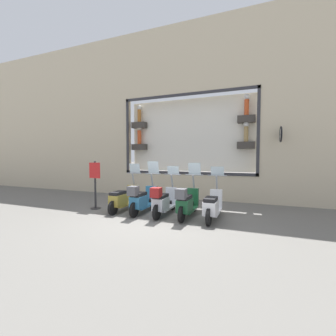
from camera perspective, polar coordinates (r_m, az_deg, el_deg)
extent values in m
plane|color=#66635E|center=(6.88, -3.98, -12.71)|extent=(120.00, 120.00, 0.00)
cube|color=beige|center=(16.53, -33.12, 9.22)|extent=(0.40, 15.03, 7.59)
cube|color=beige|center=(10.08, 4.84, -4.58)|extent=(0.40, 5.95, 1.07)
cube|color=beige|center=(10.85, 4.98, 25.88)|extent=(0.40, 5.95, 3.01)
cube|color=#2D2D33|center=(10.15, 4.58, 18.15)|extent=(0.04, 5.95, 0.12)
cube|color=#2D2D33|center=(9.82, 4.50, -1.27)|extent=(0.04, 5.95, 0.12)
cube|color=#2D2D33|center=(9.42, 21.96, 8.65)|extent=(0.04, 0.12, 3.51)
cube|color=#2D2D33|center=(11.04, -10.23, 7.95)|extent=(0.04, 0.12, 3.51)
cube|color=white|center=(10.38, 5.45, 8.31)|extent=(0.04, 5.71, 3.27)
cube|color=#38332D|center=(9.84, 19.29, 11.63)|extent=(0.36, 0.69, 0.28)
cylinder|color=#CC4C23|center=(9.92, 19.34, 14.27)|extent=(0.18, 0.18, 0.65)
sphere|color=white|center=(10.02, 19.38, 16.74)|extent=(0.23, 0.23, 0.23)
cube|color=#38332D|center=(11.17, -7.30, 10.71)|extent=(0.36, 0.69, 0.28)
cylinder|color=#B26B2D|center=(11.24, -7.31, 12.94)|extent=(0.17, 0.17, 0.60)
sphere|color=white|center=(11.32, -7.33, 14.99)|extent=(0.22, 0.22, 0.22)
cube|color=#38332D|center=(9.73, 19.19, 5.48)|extent=(0.36, 0.69, 0.28)
cylinder|color=#9E7F4C|center=(9.76, 19.23, 8.09)|extent=(0.17, 0.17, 0.61)
sphere|color=white|center=(9.81, 19.27, 10.51)|extent=(0.22, 0.22, 0.22)
cube|color=#38332D|center=(11.08, -7.26, 5.29)|extent=(0.36, 0.69, 0.28)
cylinder|color=#CC4C23|center=(11.11, -7.28, 7.72)|extent=(0.18, 0.18, 0.66)
sphere|color=beige|center=(11.15, -7.29, 10.02)|extent=(0.24, 0.24, 0.24)
cylinder|color=black|center=(9.28, 26.63, 7.59)|extent=(0.35, 0.05, 0.05)
torus|color=black|center=(9.11, 26.73, 7.68)|extent=(0.57, 0.06, 0.57)
cylinder|color=white|center=(9.11, 26.73, 7.68)|extent=(0.47, 0.03, 0.47)
cylinder|color=black|center=(7.51, 12.26, -9.59)|extent=(0.47, 0.09, 0.47)
cylinder|color=black|center=(6.24, 10.28, -12.16)|extent=(0.47, 0.09, 0.47)
cube|color=silver|center=(6.88, 11.36, -10.85)|extent=(1.02, 0.38, 0.06)
cube|color=silver|center=(6.47, 10.79, -9.81)|extent=(0.61, 0.35, 0.36)
cube|color=black|center=(6.42, 10.81, -7.81)|extent=(0.58, 0.31, 0.10)
cube|color=silver|center=(7.34, 12.13, -7.51)|extent=(0.12, 0.37, 0.56)
cylinder|color=gray|center=(7.33, 12.26, -3.61)|extent=(0.20, 0.06, 0.45)
cylinder|color=gray|center=(7.38, 12.37, -1.90)|extent=(0.04, 0.60, 0.04)
cube|color=silver|center=(7.41, 12.43, -0.75)|extent=(0.08, 0.42, 0.29)
cylinder|color=black|center=(7.66, 6.56, -9.28)|extent=(0.47, 0.09, 0.47)
cylinder|color=black|center=(6.43, 3.47, -11.67)|extent=(0.47, 0.09, 0.47)
cube|color=#19512D|center=(7.04, 5.15, -10.47)|extent=(1.02, 0.39, 0.06)
cube|color=#19512D|center=(6.65, 4.25, -9.42)|extent=(0.61, 0.35, 0.36)
cube|color=black|center=(6.60, 4.26, -7.47)|extent=(0.58, 0.31, 0.10)
cube|color=#19512D|center=(7.49, 6.34, -7.24)|extent=(0.12, 0.37, 0.56)
cylinder|color=gray|center=(7.49, 6.50, -3.42)|extent=(0.20, 0.06, 0.45)
cylinder|color=gray|center=(7.53, 6.64, -1.75)|extent=(0.04, 0.60, 0.04)
cube|color=silver|center=(7.56, 6.73, -0.19)|extent=(0.10, 0.42, 0.40)
cube|color=#4C4C51|center=(6.26, 3.35, -6.55)|extent=(0.28, 0.28, 0.28)
cylinder|color=black|center=(7.89, 1.16, -8.96)|extent=(0.46, 0.09, 0.46)
cylinder|color=black|center=(6.69, -2.88, -11.15)|extent=(0.46, 0.09, 0.46)
cube|color=#B7BCC6|center=(7.29, -0.68, -10.05)|extent=(1.02, 0.39, 0.06)
cube|color=#B7BCC6|center=(6.90, -1.87, -9.00)|extent=(0.61, 0.35, 0.36)
cube|color=black|center=(6.86, -1.87, -7.12)|extent=(0.58, 0.31, 0.10)
cube|color=#B7BCC6|center=(7.72, 0.84, -6.96)|extent=(0.12, 0.37, 0.56)
cylinder|color=gray|center=(7.72, 1.03, -3.27)|extent=(0.20, 0.06, 0.45)
cylinder|color=gray|center=(7.76, 1.21, -1.64)|extent=(0.04, 0.61, 0.04)
cube|color=silver|center=(7.79, 1.31, -0.55)|extent=(0.08, 0.42, 0.29)
cube|color=maroon|center=(6.53, -3.06, -6.22)|extent=(0.28, 0.28, 0.28)
cylinder|color=black|center=(8.18, -3.91, -8.51)|extent=(0.46, 0.09, 0.46)
cylinder|color=black|center=(7.03, -8.62, -10.45)|extent=(0.46, 0.09, 0.46)
cube|color=teal|center=(7.60, -6.08, -9.50)|extent=(1.02, 0.39, 0.06)
cube|color=teal|center=(7.23, -7.47, -8.45)|extent=(0.61, 0.35, 0.36)
cube|color=black|center=(7.19, -7.48, -6.65)|extent=(0.58, 0.31, 0.10)
cube|color=teal|center=(8.02, -4.29, -6.58)|extent=(0.12, 0.37, 0.56)
cylinder|color=gray|center=(8.01, -4.08, -3.02)|extent=(0.20, 0.06, 0.45)
cylinder|color=gray|center=(8.06, -3.88, -1.46)|extent=(0.04, 0.60, 0.04)
cube|color=silver|center=(8.08, -3.76, 0.14)|extent=(0.11, 0.42, 0.44)
cube|color=#4C4C51|center=(6.88, -8.85, -5.75)|extent=(0.28, 0.28, 0.28)
cylinder|color=black|center=(8.53, -8.57, -8.09)|extent=(0.46, 0.09, 0.46)
cylinder|color=black|center=(7.43, -13.80, -9.80)|extent=(0.46, 0.09, 0.46)
cube|color=olive|center=(7.97, -10.99, -8.97)|extent=(1.02, 0.38, 0.06)
cube|color=olive|center=(7.62, -12.53, -7.93)|extent=(0.61, 0.35, 0.36)
cube|color=black|center=(7.58, -12.55, -6.22)|extent=(0.58, 0.31, 0.10)
cube|color=olive|center=(8.37, -9.01, -6.23)|extent=(0.12, 0.37, 0.56)
cylinder|color=gray|center=(8.37, -8.80, -2.82)|extent=(0.20, 0.06, 0.45)
cylinder|color=gray|center=(8.41, -8.57, -1.32)|extent=(0.04, 0.60, 0.04)
cube|color=silver|center=(8.43, -8.44, -0.09)|extent=(0.09, 0.42, 0.35)
cylinder|color=#232326|center=(8.53, -17.90, -9.67)|extent=(0.36, 0.36, 0.02)
cylinder|color=#232326|center=(8.39, -17.99, -4.12)|extent=(0.07, 0.07, 1.69)
cube|color=red|center=(8.33, -18.13, -0.58)|extent=(0.03, 0.45, 0.55)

